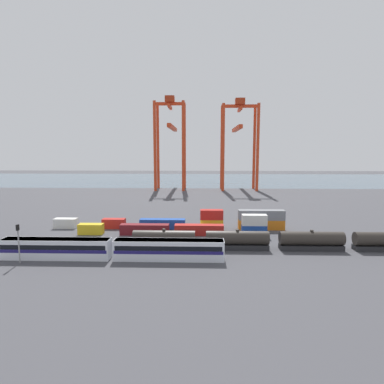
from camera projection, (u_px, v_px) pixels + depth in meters
The scene contains 19 objects.
ground_plane at pixel (199, 205), 123.53m from camera, with size 420.00×420.00×0.00m, color #424247.
harbour_water at pixel (200, 179), 232.37m from camera, with size 400.00×110.00×0.01m, color #475B6B.
passenger_train at pixel (112, 248), 61.87m from camera, with size 42.94×3.14×3.90m.
freight_tank_row at pixel (274, 240), 67.82m from camera, with size 59.83×2.84×4.30m.
signal_mast at pixel (18, 238), 59.28m from camera, with size 0.36×0.60×7.33m.
shipping_container_0 at pixel (91, 229), 80.53m from camera, with size 6.04×2.44×2.60m, color gold.
shipping_container_1 at pixel (145, 229), 80.11m from camera, with size 12.10×2.44×2.60m, color maroon.
shipping_container_2 at pixel (199, 230), 79.69m from camera, with size 12.10×2.44×2.60m, color #AD211C.
shipping_container_3 at pixel (254, 230), 79.28m from camera, with size 6.04×2.44×2.60m, color #1C4299.
shipping_container_4 at pixel (254, 220), 78.94m from camera, with size 6.04×2.44×2.60m, color silver.
shipping_container_5 at pixel (66, 223), 86.99m from camera, with size 6.04×2.44×2.60m, color silver.
shipping_container_6 at pixel (114, 223), 86.58m from camera, with size 6.04×2.44×2.60m, color #AD211C.
shipping_container_7 at pixel (163, 224), 86.18m from camera, with size 12.10×2.44×2.60m, color #1C4299.
shipping_container_8 at pixel (212, 224), 85.77m from camera, with size 6.04×2.44×2.60m, color gold.
shipping_container_9 at pixel (212, 215), 85.44m from camera, with size 6.04×2.44×2.60m, color #AD211C.
shipping_container_10 at pixel (261, 225), 85.36m from camera, with size 12.10×2.44×2.60m, color orange.
shipping_container_11 at pixel (261, 215), 85.03m from camera, with size 12.10×2.44×2.60m, color slate.
gantry_crane_west at pixel (171, 135), 172.53m from camera, with size 16.16×41.48×48.92m.
gantry_crane_central at pixel (239, 136), 171.06m from camera, with size 19.16×38.41×47.56m.
Camera 1 is at (1.27, -81.89, 20.82)m, focal length 30.11 mm.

